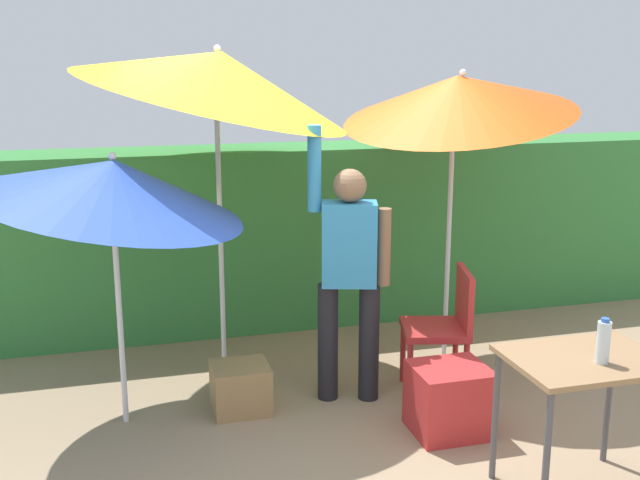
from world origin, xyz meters
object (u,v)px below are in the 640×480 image
(umbrella_yellow, at_px, (217,76))
(person_vendor, at_px, (349,268))
(cooler_box, at_px, (449,400))
(crate_cardboard, at_px, (241,388))
(chair_plastic, at_px, (445,323))
(umbrella_rainbow, at_px, (458,96))
(bottle_water, at_px, (603,342))
(umbrella_orange, at_px, (113,184))
(folding_table, at_px, (585,375))

(umbrella_yellow, height_order, person_vendor, umbrella_yellow)
(cooler_box, xyz_separation_m, crate_cardboard, (-1.21, 0.65, -0.06))
(umbrella_yellow, xyz_separation_m, person_vendor, (0.74, -0.76, -1.24))
(chair_plastic, xyz_separation_m, cooler_box, (-0.21, -0.55, -0.29))
(umbrella_rainbow, xyz_separation_m, crate_cardboard, (-1.71, -0.46, -1.86))
(umbrella_yellow, height_order, bottle_water, umbrella_yellow)
(umbrella_orange, distance_m, folding_table, 2.91)
(crate_cardboard, bearing_deg, cooler_box, -28.16)
(umbrella_rainbow, xyz_separation_m, cooler_box, (-0.50, -1.11, -1.81))
(umbrella_rainbow, distance_m, cooler_box, 2.18)
(person_vendor, xyz_separation_m, bottle_water, (0.86, -1.55, -0.03))
(folding_table, bearing_deg, cooler_box, 114.07)
(cooler_box, distance_m, crate_cardboard, 1.37)
(person_vendor, distance_m, bottle_water, 1.78)
(umbrella_rainbow, bearing_deg, cooler_box, -114.34)
(umbrella_yellow, height_order, chair_plastic, umbrella_yellow)
(folding_table, bearing_deg, person_vendor, 119.60)
(umbrella_orange, xyz_separation_m, person_vendor, (1.48, -0.07, -0.62))
(umbrella_orange, bearing_deg, umbrella_rainbow, 9.28)
(umbrella_rainbow, height_order, bottle_water, umbrella_rainbow)
(umbrella_orange, height_order, bottle_water, umbrella_orange)
(umbrella_rainbow, distance_m, umbrella_yellow, 1.73)
(person_vendor, relative_size, bottle_water, 7.83)
(chair_plastic, distance_m, folding_table, 1.40)
(umbrella_orange, xyz_separation_m, bottle_water, (2.35, -1.63, -0.65))
(crate_cardboard, bearing_deg, chair_plastic, -3.75)
(umbrella_rainbow, xyz_separation_m, umbrella_yellow, (-1.70, 0.29, 0.15))
(umbrella_orange, bearing_deg, cooler_box, -20.02)
(umbrella_rainbow, relative_size, folding_table, 3.02)
(umbrella_orange, xyz_separation_m, umbrella_yellow, (0.75, 0.69, 0.62))
(chair_plastic, xyz_separation_m, bottle_water, (0.19, -1.47, 0.39))
(person_vendor, height_order, folding_table, person_vendor)
(person_vendor, distance_m, chair_plastic, 0.80)
(umbrella_rainbow, xyz_separation_m, folding_table, (-0.13, -1.94, -1.34))
(person_vendor, bearing_deg, umbrella_orange, 177.25)
(umbrella_orange, height_order, cooler_box, umbrella_orange)
(cooler_box, bearing_deg, crate_cardboard, 151.84)
(crate_cardboard, relative_size, bottle_water, 1.56)
(crate_cardboard, bearing_deg, folding_table, -43.05)
(cooler_box, bearing_deg, chair_plastic, 69.15)
(person_vendor, relative_size, cooler_box, 4.08)
(umbrella_yellow, bearing_deg, bottle_water, -55.40)
(umbrella_orange, distance_m, umbrella_yellow, 1.19)
(umbrella_orange, height_order, chair_plastic, umbrella_orange)
(folding_table, bearing_deg, umbrella_rainbow, 86.09)
(chair_plastic, relative_size, bottle_water, 3.71)
(umbrella_rainbow, bearing_deg, umbrella_orange, -170.72)
(cooler_box, distance_m, folding_table, 1.02)
(umbrella_yellow, bearing_deg, umbrella_rainbow, -9.72)
(chair_plastic, xyz_separation_m, folding_table, (0.16, -1.38, 0.18))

